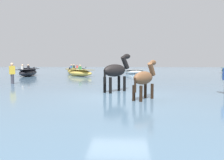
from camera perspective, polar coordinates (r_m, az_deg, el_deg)
ground_plane at (r=9.82m, az=1.64°, el=-5.50°), size 120.00×120.00×0.00m
water_surface at (r=19.73m, az=2.47°, el=-0.11°), size 90.00×90.00×0.26m
horse_lead_black at (r=11.19m, az=0.97°, el=2.09°), size 1.46×1.71×2.09m
horse_trailing_bay at (r=8.99m, az=7.81°, el=0.26°), size 1.14×1.51×1.77m
boat_mid_channel at (r=28.02m, az=5.33°, el=2.02°), size 2.90×2.32×0.53m
boat_near_port at (r=23.85m, az=-7.80°, el=1.75°), size 3.36×3.15×1.13m
boat_far_inshore at (r=29.91m, az=-9.53°, el=2.25°), size 1.16×3.37×1.11m
boat_near_starboard at (r=35.91m, az=-8.45°, el=2.55°), size 2.85×1.44×1.02m
boat_distant_west at (r=25.20m, az=-19.60°, el=1.74°), size 1.55×4.11×1.19m
boat_far_offshore at (r=36.57m, az=-19.71°, el=2.36°), size 2.34×2.54×0.55m
person_onlooker_left at (r=16.69m, az=-22.98°, el=1.24°), size 0.37×0.37×1.63m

